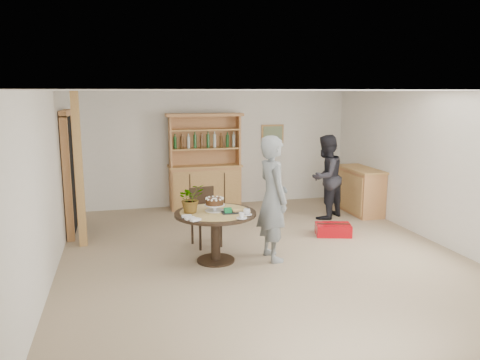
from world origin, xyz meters
name	(u,v)px	position (x,y,z in m)	size (l,w,h in m)	color
ground	(262,256)	(0.00, 0.00, 0.00)	(7.00, 7.00, 0.00)	tan
room_shell	(263,143)	(0.00, 0.01, 1.74)	(6.04, 7.04, 2.52)	white
doorway	(69,172)	(-2.93, 2.00, 1.11)	(0.13, 1.10, 2.18)	black
pine_post	(79,170)	(-2.70, 1.20, 1.25)	(0.12, 0.12, 2.50)	tan
hutch	(205,176)	(-0.30, 3.24, 0.69)	(1.62, 0.54, 2.04)	#B8824E
sideboard	(360,190)	(2.74, 2.00, 0.47)	(0.54, 1.26, 0.94)	#B8824E
dining_table	(215,222)	(-0.74, -0.05, 0.60)	(1.20, 1.20, 0.76)	black
dining_chair	(204,213)	(-0.76, 0.78, 0.54)	(0.50, 0.50, 0.95)	black
birthday_cake	(215,203)	(-0.74, 0.00, 0.88)	(0.30, 0.30, 0.20)	white
flower_vase	(191,198)	(-1.09, 0.00, 0.97)	(0.38, 0.33, 0.42)	#3F7233
gift_tray	(232,211)	(-0.53, -0.18, 0.79)	(0.30, 0.20, 0.08)	black
coffee_cup_a	(247,212)	(-0.34, -0.33, 0.80)	(0.15, 0.15, 0.09)	silver
coffee_cup_b	(242,216)	(-0.46, -0.50, 0.79)	(0.15, 0.15, 0.08)	silver
napkins	(191,218)	(-1.15, -0.36, 0.77)	(0.24, 0.33, 0.03)	white
teen_boy	(273,198)	(0.11, -0.15, 0.93)	(0.68, 0.45, 1.87)	slate
adult_person	(326,177)	(1.86, 1.80, 0.83)	(0.81, 0.63, 1.66)	black
red_suitcase	(333,230)	(1.52, 0.69, 0.10)	(0.69, 0.55, 0.21)	#BE0911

